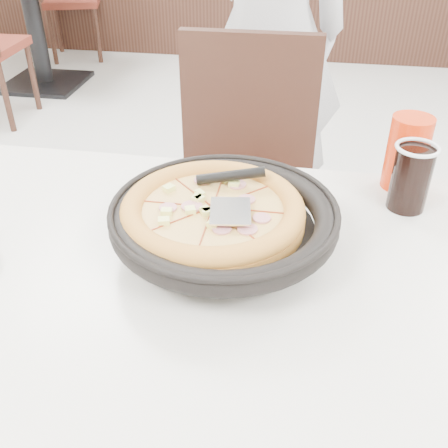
% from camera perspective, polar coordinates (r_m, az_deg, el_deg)
% --- Properties ---
extents(floor, '(7.00, 7.00, 0.00)m').
position_cam_1_polar(floor, '(1.66, 10.94, -19.90)').
color(floor, '#A9A9A5').
rests_on(floor, ground).
extents(main_table, '(1.22, 0.83, 0.75)m').
position_cam_1_polar(main_table, '(1.20, -3.21, -18.69)').
color(main_table, silver).
rests_on(main_table, floor).
extents(chair_far, '(0.42, 0.42, 0.95)m').
position_cam_1_polar(chair_far, '(1.59, 1.74, 1.67)').
color(chair_far, black).
rests_on(chair_far, floor).
extents(trivet, '(0.12, 0.12, 0.04)m').
position_cam_1_polar(trivet, '(0.95, 0.97, -1.92)').
color(trivet, black).
rests_on(trivet, main_table).
extents(pizza_pan, '(0.34, 0.34, 0.01)m').
position_cam_1_polar(pizza_pan, '(0.95, -0.00, -0.40)').
color(pizza_pan, black).
rests_on(pizza_pan, trivet).
extents(pizza, '(0.34, 0.34, 0.02)m').
position_cam_1_polar(pizza, '(0.94, -1.22, 0.74)').
color(pizza, '#C98633').
rests_on(pizza, pizza_pan).
extents(pizza_server, '(0.08, 0.10, 0.00)m').
position_cam_1_polar(pizza_server, '(0.90, 0.70, 1.43)').
color(pizza_server, silver).
rests_on(pizza_server, pizza).
extents(cola_glass, '(0.08, 0.08, 0.13)m').
position_cam_1_polar(cola_glass, '(1.11, 19.65, 4.60)').
color(cola_glass, black).
rests_on(cola_glass, main_table).
extents(red_cup, '(0.09, 0.09, 0.16)m').
position_cam_1_polar(red_cup, '(1.19, 19.28, 7.31)').
color(red_cup, red).
rests_on(red_cup, main_table).
extents(diner_person, '(0.71, 0.57, 1.69)m').
position_cam_1_polar(diner_person, '(2.01, 4.82, 20.08)').
color(diner_person, silver).
rests_on(diner_person, floor).
extents(bg_table_left, '(1.26, 0.90, 0.75)m').
position_cam_1_polar(bg_table_left, '(4.16, -19.77, 19.01)').
color(bg_table_left, silver).
rests_on(bg_table_left, floor).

